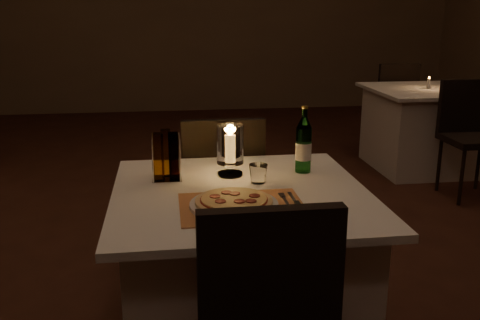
{
  "coord_description": "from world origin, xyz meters",
  "views": [
    {
      "loc": [
        -0.15,
        -2.73,
        1.43
      ],
      "look_at": [
        0.13,
        -0.74,
        0.86
      ],
      "focal_mm": 40.0,
      "sensor_mm": 36.0,
      "label": 1
    }
  ],
  "objects": [
    {
      "name": "chair_far",
      "position": [
        0.13,
        -0.05,
        0.55
      ],
      "size": [
        0.42,
        0.42,
        0.9
      ],
      "color": "black",
      "rests_on": "ground"
    },
    {
      "name": "placemat",
      "position": [
        0.11,
        -0.94,
        0.74
      ],
      "size": [
        0.45,
        0.34,
        0.0
      ],
      "primitive_type": "cube",
      "color": "#BF7542",
      "rests_on": "main_table"
    },
    {
      "name": "fork",
      "position": [
        0.28,
        -0.91,
        0.75
      ],
      "size": [
        0.02,
        0.18,
        0.0
      ],
      "color": "silver",
      "rests_on": "placemat"
    },
    {
      "name": "wall_back",
      "position": [
        0.0,
        5.01,
        1.5
      ],
      "size": [
        8.0,
        0.02,
        3.0
      ],
      "primitive_type": "cube",
      "color": "#80664A",
      "rests_on": "ground"
    },
    {
      "name": "knife",
      "position": [
        0.31,
        -0.97,
        0.75
      ],
      "size": [
        0.02,
        0.22,
        0.01
      ],
      "color": "black",
      "rests_on": "placemat"
    },
    {
      "name": "main_table",
      "position": [
        0.13,
        -0.76,
        0.37
      ],
      "size": [
        1.0,
        1.0,
        0.74
      ],
      "color": "white",
      "rests_on": "ground"
    },
    {
      "name": "hurricane_candle",
      "position": [
        0.11,
        -0.55,
        0.87
      ],
      "size": [
        0.11,
        0.11,
        0.22
      ],
      "color": "white",
      "rests_on": "main_table"
    },
    {
      "name": "tumbler",
      "position": [
        0.22,
        -0.67,
        0.78
      ],
      "size": [
        0.08,
        0.08,
        0.08
      ],
      "primitive_type": null,
      "color": "white",
      "rests_on": "main_table"
    },
    {
      "name": "neighbor_table_right",
      "position": [
        2.18,
        1.77,
        0.37
      ],
      "size": [
        1.0,
        1.0,
        0.74
      ],
      "color": "white",
      "rests_on": "ground"
    },
    {
      "name": "neighbor_candle_right",
      "position": [
        2.18,
        1.77,
        0.79
      ],
      "size": [
        0.03,
        0.03,
        0.11
      ],
      "color": "white",
      "rests_on": "neighbor_table_right"
    },
    {
      "name": "pizza",
      "position": [
        0.08,
        -0.94,
        0.77
      ],
      "size": [
        0.28,
        0.28,
        0.02
      ],
      "color": "#D8B77F",
      "rests_on": "plate"
    },
    {
      "name": "water_bottle",
      "position": [
        0.44,
        -0.54,
        0.86
      ],
      "size": [
        0.07,
        0.07,
        0.29
      ],
      "color": "#519656",
      "rests_on": "main_table"
    },
    {
      "name": "neighbor_chair_ra",
      "position": [
        2.18,
        1.05,
        0.55
      ],
      "size": [
        0.42,
        0.42,
        0.9
      ],
      "color": "black",
      "rests_on": "ground"
    },
    {
      "name": "plate",
      "position": [
        0.08,
        -0.94,
        0.75
      ],
      "size": [
        0.32,
        0.32,
        0.01
      ],
      "primitive_type": "cylinder",
      "color": "white",
      "rests_on": "placemat"
    },
    {
      "name": "cruet_caddy",
      "position": [
        -0.16,
        -0.58,
        0.84
      ],
      "size": [
        0.12,
        0.12,
        0.21
      ],
      "color": "white",
      "rests_on": "main_table"
    },
    {
      "name": "neighbor_chair_rb",
      "position": [
        2.18,
        2.48,
        0.55
      ],
      "size": [
        0.42,
        0.42,
        0.9
      ],
      "color": "black",
      "rests_on": "ground"
    },
    {
      "name": "floor",
      "position": [
        0.0,
        0.0,
        -0.01
      ],
      "size": [
        8.0,
        10.0,
        0.02
      ],
      "primitive_type": "cube",
      "color": "#462116",
      "rests_on": "ground"
    }
  ]
}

